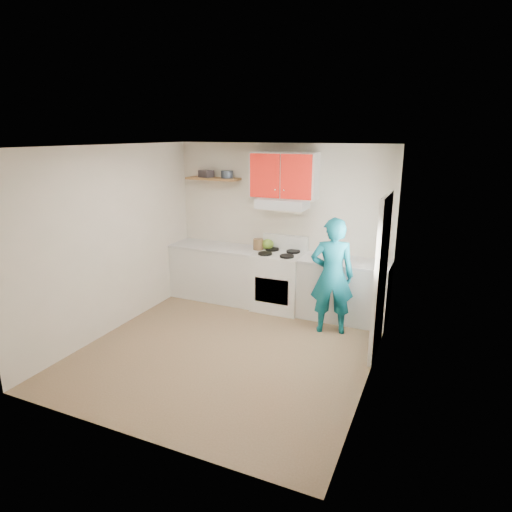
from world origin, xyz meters
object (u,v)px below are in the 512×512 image
at_px(person, 332,276).
at_px(stove, 279,281).
at_px(crock, 258,245).
at_px(kettle, 268,244).
at_px(tin, 227,174).

bearing_deg(person, stove, -44.09).
distance_m(crock, person, 1.51).
bearing_deg(stove, person, -27.36).
relative_size(kettle, person, 0.12).
distance_m(stove, kettle, 0.63).
bearing_deg(stove, kettle, 148.34).
height_order(crock, person, person).
distance_m(stove, crock, 0.68).
bearing_deg(kettle, stove, -56.39).
distance_m(stove, person, 1.16).
xyz_separation_m(kettle, person, (1.24, -0.67, -0.17)).
height_order(stove, tin, tin).
relative_size(stove, crock, 4.68).
xyz_separation_m(stove, person, (0.98, -0.51, 0.37)).
relative_size(tin, person, 0.12).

